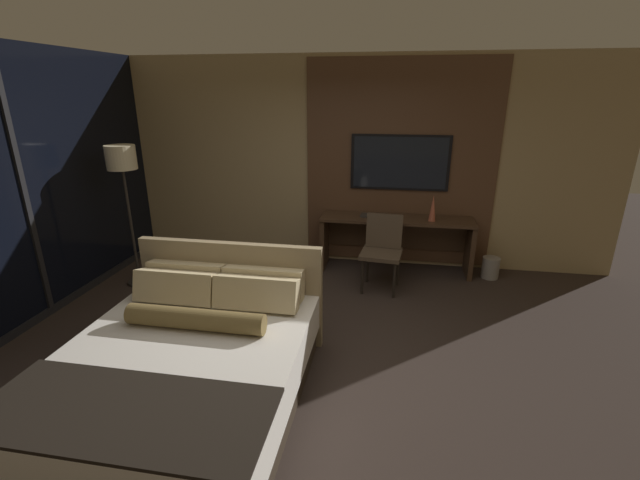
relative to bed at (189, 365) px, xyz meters
name	(u,v)px	position (x,y,z in m)	size (l,w,h in m)	color
ground_plane	(307,361)	(0.80, 0.66, -0.33)	(16.00, 16.00, 0.00)	#332823
wall_back_tv_panel	(352,163)	(0.91, 3.25, 1.07)	(7.20, 0.09, 2.80)	tan
wall_left_window	(23,197)	(-2.20, 1.06, 1.00)	(0.06, 6.00, 2.80)	black
bed	(189,365)	(0.00, 0.00, 0.00)	(1.78, 2.13, 1.00)	#33281E
desk	(396,234)	(1.56, 2.98, 0.19)	(2.00, 0.49, 0.75)	#422D1E
tv	(400,163)	(1.56, 3.18, 1.12)	(1.29, 0.04, 0.73)	black
desk_chair	(383,245)	(1.40, 2.38, 0.23)	(0.52, 0.52, 0.92)	#4C3D2D
floor_lamp	(123,169)	(-1.66, 1.95, 1.14)	(0.34, 0.34, 1.75)	#282623
vase_tall	(433,208)	(2.01, 2.89, 0.59)	(0.09, 0.09, 0.35)	#B2563D
book	(369,215)	(1.19, 2.95, 0.44)	(0.23, 0.17, 0.03)	#332D28
waste_bin	(490,268)	(2.81, 2.90, -0.19)	(0.22, 0.22, 0.28)	gray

